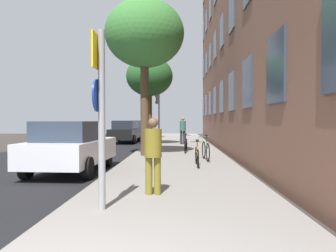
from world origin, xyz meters
TOP-DOWN VIEW (x-y plane):
  - ground_plane at (-2.40, 15.00)m, footprint 41.80×41.80m
  - road_asphalt at (-4.50, 15.00)m, footprint 7.00×38.00m
  - sidewalk at (1.10, 15.00)m, footprint 4.20×38.00m
  - sign_post at (-0.23, 2.95)m, footprint 0.16×0.60m
  - traffic_light at (-0.70, 25.46)m, footprint 0.43×0.24m
  - tree_near at (-0.36, 11.38)m, footprint 3.44×3.44m
  - tree_far at (-0.70, 17.49)m, footprint 2.92×2.92m
  - bicycle_0 at (1.75, 8.25)m, footprint 0.42×1.60m
  - bicycle_1 at (2.17, 9.80)m, footprint 0.42×1.65m
  - bicycle_2 at (1.47, 12.79)m, footprint 0.42×1.65m
  - pedestrian_0 at (0.59, 4.08)m, footprint 0.50×0.50m
  - pedestrian_1 at (1.39, 17.90)m, footprint 0.55×0.55m
  - car_0 at (-2.27, 7.42)m, footprint 2.05×3.99m
  - car_1 at (-2.74, 20.66)m, footprint 1.88×4.53m
  - car_2 at (-2.36, 26.90)m, footprint 1.99×4.12m

SIDE VIEW (x-z plane):
  - ground_plane at x=-2.40m, z-range 0.00..0.00m
  - road_asphalt at x=-4.50m, z-range 0.00..0.01m
  - sidewalk at x=1.10m, z-range 0.00..0.12m
  - bicycle_0 at x=1.75m, z-range 0.02..0.91m
  - bicycle_2 at x=1.47m, z-range 0.02..0.93m
  - bicycle_1 at x=2.17m, z-range 0.01..1.00m
  - car_2 at x=-2.36m, z-range 0.03..1.65m
  - car_0 at x=-2.27m, z-range 0.03..1.65m
  - car_1 at x=-2.74m, z-range 0.03..1.65m
  - pedestrian_0 at x=0.59m, z-range 0.23..1.83m
  - pedestrian_1 at x=1.39m, z-range 0.24..1.99m
  - sign_post at x=-0.23m, z-range 0.38..3.47m
  - traffic_light at x=-0.70m, z-range 0.82..4.64m
  - tree_far at x=-0.70m, z-range 1.61..7.15m
  - tree_near at x=-0.36m, z-range 1.99..8.77m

